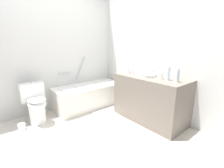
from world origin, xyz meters
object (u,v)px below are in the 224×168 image
object	(u,v)px
sink_faucet	(153,73)
bath_mat	(108,112)
toilet	(36,104)
water_bottle_0	(177,75)
water_bottle_1	(168,73)
bathtub	(89,95)
sink_basin	(146,75)
drinking_glass_0	(161,76)
water_bottle_2	(133,68)
drinking_glass_2	(129,71)
drinking_glass_1	(136,72)
toilet_paper_roll	(22,127)

from	to	relation	value
sink_faucet	bath_mat	world-z (taller)	sink_faucet
toilet	water_bottle_0	size ratio (longest dim) A/B	3.20
sink_faucet	water_bottle_1	size ratio (longest dim) A/B	0.64
bath_mat	bathtub	bearing A→B (deg)	99.94
sink_basin	drinking_glass_0	xyz separation A→B (m)	(0.01, -0.30, 0.03)
bathtub	toilet	size ratio (longest dim) A/B	2.13
bathtub	sink_basin	bearing A→B (deg)	-68.43
sink_basin	bath_mat	world-z (taller)	sink_basin
bathtub	drinking_glass_0	bearing A→B (deg)	-72.17
toilet	water_bottle_2	world-z (taller)	water_bottle_2
toilet	drinking_glass_2	size ratio (longest dim) A/B	7.28
sink_faucet	drinking_glass_1	distance (m)	0.31
toilet	sink_basin	distance (m)	2.03
drinking_glass_2	water_bottle_0	bearing A→B (deg)	-88.41
sink_basin	drinking_glass_0	size ratio (longest dim) A/B	3.37
sink_basin	bath_mat	xyz separation A→B (m)	(-0.37, 0.63, -0.84)
toilet	drinking_glass_1	world-z (taller)	drinking_glass_1
toilet	sink_faucet	world-z (taller)	sink_faucet
water_bottle_1	bath_mat	size ratio (longest dim) A/B	0.39
water_bottle_0	drinking_glass_2	size ratio (longest dim) A/B	2.28
drinking_glass_0	drinking_glass_2	xyz separation A→B (m)	(-0.03, 0.71, -0.00)
sink_basin	water_bottle_2	distance (m)	0.34
toilet	sink_basin	world-z (taller)	sink_basin
toilet	water_bottle_0	distance (m)	2.43
water_bottle_1	drinking_glass_1	xyz separation A→B (m)	(-0.01, 0.65, -0.06)
bath_mat	toilet	bearing A→B (deg)	157.51
bathtub	water_bottle_1	bearing A→B (deg)	-73.43
sink_basin	water_bottle_2	world-z (taller)	water_bottle_2
toilet	water_bottle_1	size ratio (longest dim) A/B	3.04
sink_faucet	water_bottle_0	xyz separation A→B (m)	(-0.20, -0.58, 0.07)
toilet	bath_mat	xyz separation A→B (m)	(1.24, -0.51, -0.35)
water_bottle_0	drinking_glass_2	distance (m)	0.99
bath_mat	drinking_glass_1	bearing A→B (deg)	-46.64
sink_faucet	water_bottle_0	bearing A→B (deg)	-109.12
drinking_glass_2	sink_basin	bearing A→B (deg)	-87.09
sink_basin	sink_faucet	distance (m)	0.21
sink_basin	water_bottle_1	size ratio (longest dim) A/B	1.49
drinking_glass_2	bath_mat	size ratio (longest dim) A/B	0.16
water_bottle_1	drinking_glass_1	bearing A→B (deg)	90.44
drinking_glass_2	water_bottle_1	bearing A→B (deg)	-87.98
bathtub	water_bottle_1	size ratio (longest dim) A/B	6.49
sink_faucet	bath_mat	xyz separation A→B (m)	(-0.58, 0.63, -0.85)
sink_basin	sink_faucet	bearing A→B (deg)	0.00
sink_basin	toilet_paper_roll	size ratio (longest dim) A/B	3.18
water_bottle_1	toilet_paper_roll	xyz separation A→B (m)	(-1.90, 1.44, -0.88)
water_bottle_0	water_bottle_2	distance (m)	0.91
sink_faucet	water_bottle_0	world-z (taller)	water_bottle_0
sink_faucet	drinking_glass_0	world-z (taller)	drinking_glass_0
bathtub	water_bottle_1	xyz separation A→B (m)	(0.48, -1.62, 0.67)
toilet	bath_mat	size ratio (longest dim) A/B	1.17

